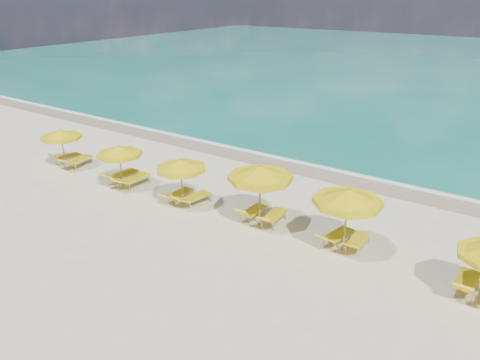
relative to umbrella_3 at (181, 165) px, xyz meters
The scene contains 21 objects.
ground_plane 2.80m from the umbrella_3, ahead, with size 120.00×120.00×0.00m, color beige.
ocean 48.05m from the umbrella_3, 87.54° to the left, with size 120.00×80.00×0.30m, color #136B57.
wet_sand_band 7.89m from the umbrella_3, 74.38° to the left, with size 120.00×2.60×0.01m, color tan.
foam_line 8.64m from the umbrella_3, 75.85° to the left, with size 120.00×1.20×0.03m, color white.
whitecap_near 17.53m from the umbrella_3, 103.07° to the left, with size 14.00×0.36×0.05m, color white.
umbrella_1 8.34m from the umbrella_3, behind, with size 2.44×2.44×2.13m.
umbrella_2 3.72m from the umbrella_3, behind, with size 2.48×2.48×2.15m.
umbrella_3 is the anchor object (origin of this frame).
umbrella_4 3.81m from the umbrella_3, ahead, with size 3.03×3.03×2.63m.
umbrella_5 7.40m from the umbrella_3, ahead, with size 3.28×3.28×2.53m.
lounger_1_left 8.99m from the umbrella_3, behind, with size 0.77×1.75×0.82m.
lounger_1_right 7.97m from the umbrella_3, behind, with size 0.94×2.03×0.78m.
lounger_2_left 4.58m from the umbrella_3, behind, with size 0.84×2.09×0.85m.
lounger_2_right 3.76m from the umbrella_3, behind, with size 0.70×2.05×0.75m.
lounger_3_left 1.79m from the umbrella_3, 148.35° to the left, with size 0.63×1.76×0.66m.
lounger_3_right 1.78m from the umbrella_3, 48.47° to the left, with size 0.90×1.91×0.67m.
lounger_4_left 3.73m from the umbrella_3, 11.29° to the left, with size 0.63×1.71×0.84m.
lounger_4_right 4.59m from the umbrella_3, 10.24° to the left, with size 0.80×1.88×0.78m.
lounger_5_left 7.24m from the umbrella_3, ahead, with size 0.92×1.88×0.73m.
lounger_5_right 7.97m from the umbrella_3, ahead, with size 0.66×1.73×0.71m.
lounger_6_left 11.68m from the umbrella_3, ahead, with size 0.66×1.85×0.86m.
Camera 1 is at (10.61, -13.95, 8.93)m, focal length 35.00 mm.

